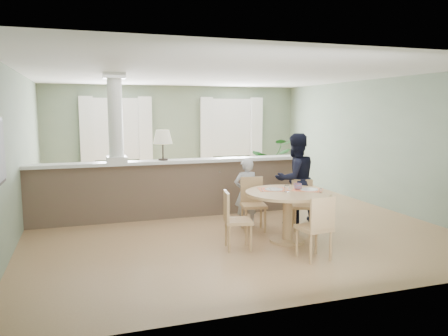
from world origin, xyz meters
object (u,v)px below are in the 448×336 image
object	(u,v)px
chair_far_boy	(253,201)
child_person	(246,192)
dining_table	(288,202)
chair_side	(234,217)
man_person	(295,179)
sofa	(176,183)
houseplant	(267,167)
chair_near	(317,225)
chair_far_man	(303,202)

from	to	relation	value
chair_far_boy	child_person	xyz separation A→B (m)	(-0.03, 0.26, 0.11)
dining_table	chair_side	size ratio (longest dim) A/B	1.52
dining_table	man_person	bearing A→B (deg)	57.17
sofa	child_person	size ratio (longest dim) A/B	2.60
houseplant	child_person	bearing A→B (deg)	-121.20
chair_near	man_person	world-z (taller)	man_person
houseplant	child_person	world-z (taller)	houseplant
chair_far_boy	chair_near	bearing A→B (deg)	-71.07
dining_table	chair_far_man	distance (m)	0.86
houseplant	man_person	size ratio (longest dim) A/B	0.85
dining_table	chair_side	distance (m)	0.94
sofa	chair_side	xyz separation A→B (m)	(0.15, -3.38, 0.02)
chair_far_boy	chair_near	xyz separation A→B (m)	(0.25, -1.73, -0.00)
houseplant	man_person	distance (m)	2.61
houseplant	dining_table	world-z (taller)	houseplant
houseplant	chair_far_boy	world-z (taller)	houseplant
chair_near	child_person	xyz separation A→B (m)	(-0.27, 1.98, 0.11)
houseplant	dining_table	size ratio (longest dim) A/B	1.05
dining_table	chair_far_boy	world-z (taller)	chair_far_boy
chair_side	sofa	bearing A→B (deg)	12.80
houseplant	chair_far_man	bearing A→B (deg)	-101.47
chair_near	child_person	distance (m)	2.01
sofa	chair_far_boy	size ratio (longest dim) A/B	3.49
sofa	chair_far_man	size ratio (longest dim) A/B	3.72
dining_table	child_person	bearing A→B (deg)	104.78
houseplant	chair_side	world-z (taller)	houseplant
dining_table	chair_near	world-z (taller)	same
houseplant	child_person	distance (m)	2.81
houseplant	child_person	size ratio (longest dim) A/B	1.15
man_person	houseplant	bearing A→B (deg)	-110.79
houseplant	man_person	bearing A→B (deg)	-102.54
chair_side	dining_table	bearing A→B (deg)	-74.60
chair_far_man	chair_near	world-z (taller)	chair_near
chair_far_man	chair_far_boy	bearing A→B (deg)	-173.90
houseplant	chair_far_man	distance (m)	2.94
dining_table	child_person	size ratio (longest dim) A/B	1.09
sofa	houseplant	size ratio (longest dim) A/B	2.27
child_person	man_person	size ratio (longest dim) A/B	0.74
chair_near	dining_table	bearing A→B (deg)	-96.73
chair_near	child_person	world-z (taller)	child_person
chair_side	chair_near	bearing A→B (deg)	-121.74
chair_far_boy	child_person	size ratio (longest dim) A/B	0.74
dining_table	child_person	distance (m)	1.11
sofa	child_person	bearing A→B (deg)	-67.74
chair_near	houseplant	bearing A→B (deg)	-111.17
chair_side	chair_far_man	bearing A→B (deg)	-55.25
chair_far_boy	man_person	distance (m)	0.93
houseplant	chair_far_boy	size ratio (longest dim) A/B	1.54
chair_side	child_person	distance (m)	1.33
chair_near	chair_far_man	bearing A→B (deg)	-117.63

